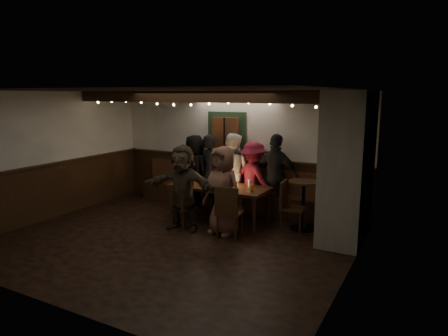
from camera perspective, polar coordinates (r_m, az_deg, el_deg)
The scene contains 13 objects.
room at distance 7.61m, azimuth 5.25°, elevation -0.61°, with size 6.02×5.01×2.62m.
dining_table at distance 8.06m, azimuth -0.69°, elevation -2.99°, with size 2.01×0.86×0.87m.
chair_near_left at distance 7.64m, azimuth -6.25°, elevation -5.16°, with size 0.46×0.46×0.85m.
chair_near_right at distance 7.09m, azimuth 0.60°, elevation -5.89°, with size 0.48×0.48×0.95m.
chair_end at distance 7.58m, azimuth 9.24°, elevation -4.94°, with size 0.46×0.46×0.95m.
high_top at distance 7.70m, azimuth 11.28°, elevation -4.32°, with size 0.59×0.59×0.94m.
person_a at distance 9.17m, azimuth -4.19°, elevation -0.34°, with size 0.80×0.52×1.63m, color black.
person_b at distance 8.84m, azimuth -1.93°, elevation -0.59°, with size 0.61×0.40×1.67m, color black.
person_c at distance 8.69m, azimuth 1.14°, elevation -0.65°, with size 0.83×0.65×1.71m, color silver.
person_d at distance 8.46m, azimuth 4.23°, elevation -1.50°, with size 1.01×0.58×1.56m, color maroon.
person_e at distance 8.27m, azimuth 7.45°, elevation -1.18°, with size 1.02×0.43×1.75m, color black.
person_f at distance 7.54m, azimuth -5.92°, elevation -2.77°, with size 1.50×0.48×1.62m, color #332A21.
person_g at distance 7.25m, azimuth -0.18°, elevation -3.23°, with size 0.80×0.52×1.63m, color brown.
Camera 1 is at (3.97, -5.46, 2.53)m, focal length 32.00 mm.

